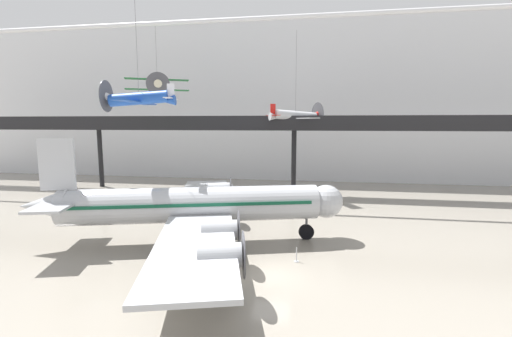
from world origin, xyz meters
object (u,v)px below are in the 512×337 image
Objects in this scene: suspended_plane_blue_trainer at (139,99)px; stanchion_barrier at (296,257)px; suspended_plane_silver_racer at (295,116)px; airliner_silver_main at (191,206)px; suspended_plane_green_biplane at (157,86)px.

suspended_plane_blue_trainer is 10.39× the size of stanchion_barrier.
suspended_plane_silver_racer is 22.58m from suspended_plane_blue_trainer.
airliner_silver_main is 27.44× the size of stanchion_barrier.
suspended_plane_green_biplane reaches higher than suspended_plane_silver_racer.
stanchion_barrier is (1.35, -23.40, -10.62)m from suspended_plane_silver_racer.
suspended_plane_green_biplane is (-17.81, -4.23, 3.80)m from suspended_plane_silver_racer.
suspended_plane_blue_trainer is at bearing -154.82° from suspended_plane_silver_racer.
suspended_plane_green_biplane is at bearing -78.83° from suspended_plane_blue_trainer.
suspended_plane_silver_racer is 25.73m from stanchion_barrier.
suspended_plane_blue_trainer is at bearing 160.93° from stanchion_barrier.
suspended_plane_blue_trainer is (-12.96, -18.45, 1.17)m from suspended_plane_silver_racer.
suspended_plane_blue_trainer reaches higher than airliner_silver_main.
suspended_plane_blue_trainer is 19.20m from stanchion_barrier.
suspended_plane_green_biplane is at bearing 106.23° from airliner_silver_main.
suspended_plane_green_biplane reaches higher than suspended_plane_blue_trainer.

